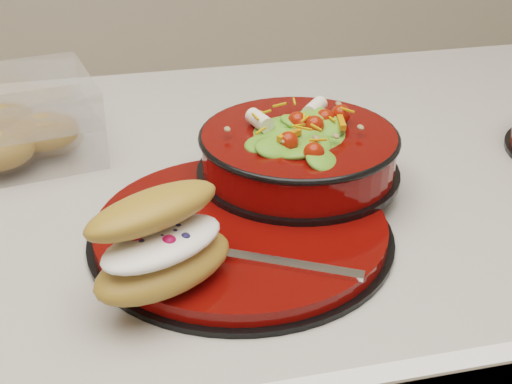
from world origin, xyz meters
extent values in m
cube|color=beige|center=(0.00, 0.00, 0.88)|extent=(1.24, 0.74, 0.04)
cylinder|color=black|center=(0.00, -0.15, 0.90)|extent=(0.30, 0.30, 0.01)
cylinder|color=#610603|center=(0.00, -0.15, 0.91)|extent=(0.29, 0.29, 0.01)
torus|color=black|center=(0.01, -0.16, 0.92)|extent=(0.16, 0.16, 0.01)
cylinder|color=black|center=(0.08, -0.06, 0.92)|extent=(0.23, 0.23, 0.01)
cylinder|color=#610603|center=(0.08, -0.06, 0.95)|extent=(0.21, 0.21, 0.04)
torus|color=black|center=(0.08, -0.06, 0.97)|extent=(0.22, 0.22, 0.01)
ellipsoid|color=#417320|center=(0.08, -0.06, 0.96)|extent=(0.18, 0.18, 0.07)
sphere|color=#B31607|center=(0.12, -0.06, 1.00)|extent=(0.02, 0.02, 0.02)
sphere|color=#B31607|center=(0.11, -0.03, 1.00)|extent=(0.02, 0.02, 0.02)
sphere|color=#B31607|center=(0.08, -0.02, 1.00)|extent=(0.02, 0.02, 0.02)
sphere|color=#B31607|center=(0.05, -0.03, 1.00)|extent=(0.02, 0.02, 0.02)
sphere|color=#B31607|center=(0.04, -0.06, 1.00)|extent=(0.02, 0.02, 0.02)
sphere|color=#B31607|center=(0.05, -0.09, 1.00)|extent=(0.02, 0.02, 0.02)
sphere|color=#B31607|center=(0.08, -0.10, 1.00)|extent=(0.02, 0.02, 0.02)
sphere|color=#B31607|center=(0.11, -0.09, 1.00)|extent=(0.02, 0.02, 0.02)
cylinder|color=silver|center=(0.11, -0.02, 1.00)|extent=(0.03, 0.04, 0.02)
cylinder|color=silver|center=(0.04, -0.04, 1.00)|extent=(0.04, 0.03, 0.02)
cube|color=orange|center=(0.06, -0.09, 1.00)|extent=(0.03, 0.03, 0.01)
cube|color=orange|center=(0.12, -0.07, 1.00)|extent=(0.03, 0.02, 0.01)
ellipsoid|color=#A26A31|center=(-0.09, -0.23, 0.94)|extent=(0.15, 0.13, 0.04)
ellipsoid|color=white|center=(-0.09, -0.23, 0.96)|extent=(0.13, 0.11, 0.02)
ellipsoid|color=#A26A31|center=(-0.09, -0.21, 0.98)|extent=(0.14, 0.12, 0.03)
sphere|color=red|center=(-0.11, -0.23, 0.97)|extent=(0.01, 0.01, 0.01)
sphere|color=red|center=(-0.08, -0.24, 0.97)|extent=(0.01, 0.01, 0.01)
sphere|color=#191947|center=(-0.10, -0.23, 0.97)|extent=(0.01, 0.01, 0.01)
sphere|color=#191947|center=(-0.08, -0.23, 0.97)|extent=(0.01, 0.01, 0.01)
sphere|color=#191947|center=(-0.09, -0.23, 0.97)|extent=(0.01, 0.01, 0.01)
sphere|color=#191947|center=(-0.07, -0.24, 0.97)|extent=(0.01, 0.01, 0.01)
sphere|color=#191947|center=(-0.10, -0.24, 0.97)|extent=(0.01, 0.01, 0.01)
sphere|color=#191947|center=(-0.07, -0.22, 0.97)|extent=(0.01, 0.01, 0.01)
cube|color=silver|center=(0.02, -0.23, 0.92)|extent=(0.12, 0.08, 0.00)
cube|color=silver|center=(-0.05, -0.19, 0.92)|extent=(0.05, 0.04, 0.00)
cube|color=white|center=(-0.25, 0.10, 0.93)|extent=(0.25, 0.20, 0.05)
ellipsoid|color=#A26A31|center=(-0.20, 0.10, 0.93)|extent=(0.09, 0.07, 0.04)
ellipsoid|color=#A26A31|center=(-0.25, 0.14, 0.93)|extent=(0.09, 0.07, 0.04)
camera|label=1|loc=(-0.13, -0.73, 1.29)|focal=50.00mm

